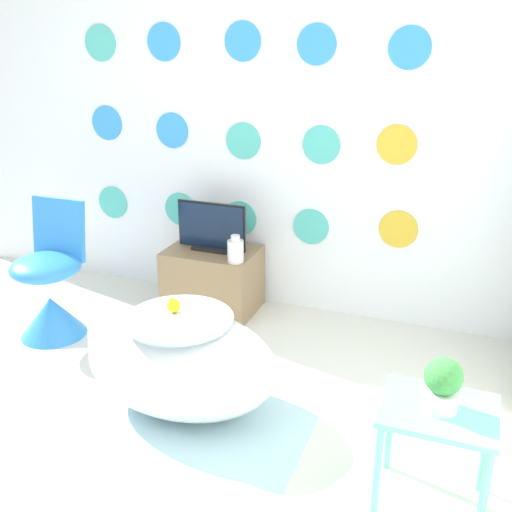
{
  "coord_description": "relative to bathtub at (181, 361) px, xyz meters",
  "views": [
    {
      "loc": [
        1.44,
        -1.5,
        1.78
      ],
      "look_at": [
        0.5,
        0.97,
        0.76
      ],
      "focal_mm": 42.0,
      "sensor_mm": 36.0,
      "label": 1
    }
  ],
  "objects": [
    {
      "name": "wall_back_dotted",
      "position": [
        -0.2,
        1.32,
        1.04
      ],
      "size": [
        4.53,
        0.05,
        2.6
      ],
      "color": "white",
      "rests_on": "ground_plane"
    },
    {
      "name": "chair",
      "position": [
        -1.09,
        0.39,
        0.02
      ],
      "size": [
        0.42,
        0.42,
        0.82
      ],
      "color": "#338CE0",
      "rests_on": "ground_plane"
    },
    {
      "name": "rubber_duck",
      "position": [
        -0.03,
        0.02,
        0.29
      ],
      "size": [
        0.07,
        0.07,
        0.08
      ],
      "color": "yellow",
      "rests_on": "bathtub"
    },
    {
      "name": "tv_cabinet",
      "position": [
        -0.32,
        1.06,
        -0.05
      ],
      "size": [
        0.58,
        0.42,
        0.42
      ],
      "color": "#8E704C",
      "rests_on": "ground_plane"
    },
    {
      "name": "ground_plane",
      "position": [
        -0.2,
        -0.73,
        -0.26
      ],
      "size": [
        12.0,
        12.0,
        0.0
      ],
      "primitive_type": "plane",
      "color": "silver"
    },
    {
      "name": "bathtub",
      "position": [
        0.0,
        0.0,
        0.0
      ],
      "size": [
        0.97,
        0.63,
        0.51
      ],
      "color": "white",
      "rests_on": "ground_plane"
    },
    {
      "name": "vase",
      "position": [
        -0.1,
        0.92,
        0.24
      ],
      "size": [
        0.1,
        0.1,
        0.17
      ],
      "color": "white",
      "rests_on": "tv_cabinet"
    },
    {
      "name": "rug",
      "position": [
        0.05,
        -0.18,
        -0.25
      ],
      "size": [
        1.22,
        0.91,
        0.01
      ],
      "color": "silver",
      "rests_on": "ground_plane"
    },
    {
      "name": "potted_plant_left",
      "position": [
        1.21,
        -0.23,
        0.3
      ],
      "size": [
        0.14,
        0.14,
        0.21
      ],
      "color": "white",
      "rests_on": "side_table"
    },
    {
      "name": "side_table",
      "position": [
        1.21,
        -0.23,
        0.11
      ],
      "size": [
        0.43,
        0.35,
        0.45
      ],
      "color": "#72D8B7",
      "rests_on": "ground_plane"
    },
    {
      "name": "tv",
      "position": [
        -0.32,
        1.06,
        0.31
      ],
      "size": [
        0.46,
        0.12,
        0.32
      ],
      "color": "black",
      "rests_on": "tv_cabinet"
    }
  ]
}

